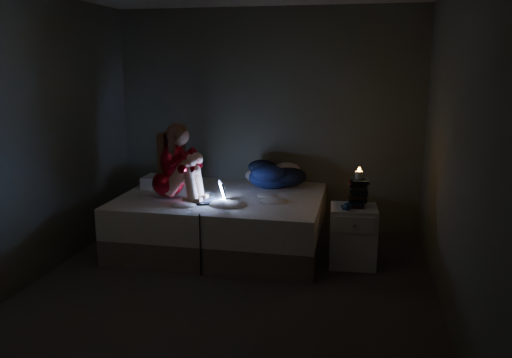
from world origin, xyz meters
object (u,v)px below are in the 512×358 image
(laptop, at_px, (210,192))
(phone, at_px, (345,207))
(candle, at_px, (359,177))
(nightstand, at_px, (353,236))
(bed, at_px, (223,221))
(woman, at_px, (167,161))

(laptop, relative_size, phone, 2.21)
(candle, bearing_deg, nightstand, -139.51)
(candle, xyz_separation_m, phone, (-0.12, -0.08, -0.29))
(laptop, xyz_separation_m, nightstand, (1.44, 0.07, -0.40))
(phone, bearing_deg, nightstand, 26.12)
(bed, height_order, laptop, laptop)
(bed, relative_size, woman, 2.64)
(bed, xyz_separation_m, laptop, (-0.04, -0.32, 0.40))
(candle, distance_m, phone, 0.32)
(nightstand, bearing_deg, laptop, 179.47)
(bed, distance_m, nightstand, 1.42)
(bed, xyz_separation_m, nightstand, (1.40, -0.24, 0.01))
(bed, bearing_deg, candle, -8.53)
(laptop, height_order, nightstand, laptop)
(woman, xyz_separation_m, phone, (1.82, -0.02, -0.38))
(woman, distance_m, phone, 1.86)
(bed, bearing_deg, laptop, -97.01)
(bed, relative_size, laptop, 6.87)
(phone, bearing_deg, candle, 29.29)
(woman, height_order, phone, woman)
(nightstand, distance_m, phone, 0.32)
(bed, distance_m, phone, 1.38)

